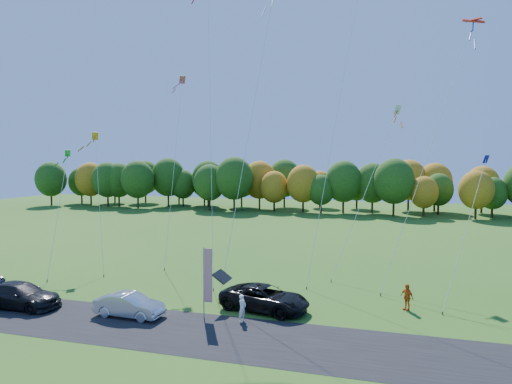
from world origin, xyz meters
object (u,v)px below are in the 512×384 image
(silver_sedan, at_px, (130,305))
(feather_flag, at_px, (207,275))
(person_east, at_px, (407,297))
(black_suv, at_px, (265,298))

(silver_sedan, xyz_separation_m, feather_flag, (4.56, 1.05, 1.92))
(silver_sedan, bearing_deg, person_east, -67.38)
(black_suv, bearing_deg, person_east, -61.76)
(person_east, bearing_deg, feather_flag, -113.29)
(person_east, bearing_deg, black_suv, -119.70)
(silver_sedan, relative_size, person_east, 2.57)
(black_suv, xyz_separation_m, feather_flag, (-2.90, -2.30, 1.84))
(person_east, bearing_deg, silver_sedan, -116.00)
(black_suv, relative_size, person_east, 3.40)
(black_suv, relative_size, feather_flag, 1.31)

